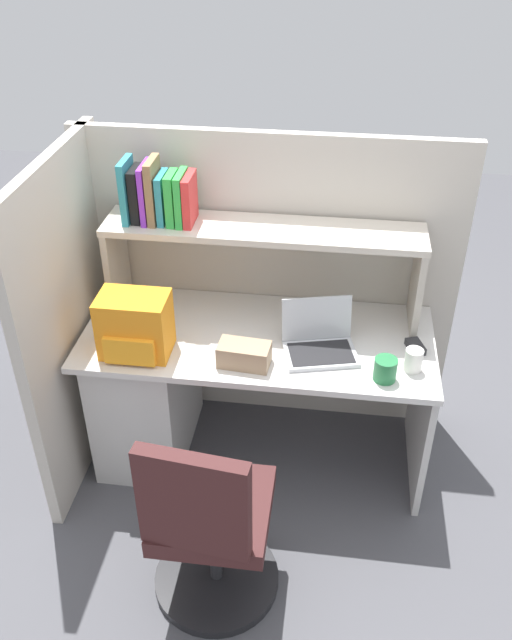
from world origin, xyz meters
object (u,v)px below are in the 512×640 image
Objects in this scene: backpack at (135,326)px; computer_mouse at (415,347)px; tissue_box at (244,355)px; snack_canister at (385,369)px; laptop at (319,340)px; office_chair at (210,531)px; paper_cup at (413,360)px.

backpack reaches higher than computer_mouse.
tissue_box is 0.59m from snack_canister.
snack_canister is (-0.14, -0.23, 0.03)m from computer_mouse.
computer_mouse is 0.76m from tissue_box.
tissue_box is 2.19× the size of snack_canister.
snack_canister is at bearing -30.63° from laptop.
office_chair reaches higher than tissue_box.
backpack is at bearing -178.66° from paper_cup.
computer_mouse is 0.27m from snack_canister.
computer_mouse is at bearing 81.83° from paper_cup.
computer_mouse is 0.11× the size of office_chair.
paper_cup is (-0.02, -0.15, 0.04)m from computer_mouse.
laptop is 0.93m from office_chair.
paper_cup is at bearing -117.73° from computer_mouse.
office_chair is (-0.76, -0.67, -0.39)m from paper_cup.
office_chair is at bearing -137.00° from snack_canister.
paper_cup is (1.19, 0.03, -0.08)m from backpack.
tissue_box reaches higher than computer_mouse.
laptop is 0.34m from tissue_box.
paper_cup is at bearing 9.28° from tissue_box.
paper_cup reaches higher than snack_canister.
laptop is 1.20× the size of backpack.
computer_mouse is at bearing 20.26° from tissue_box.
paper_cup is 0.47× the size of tissue_box.
office_chair is (-0.36, -0.76, -0.39)m from laptop.
tissue_box and snack_canister have the same top height.
office_chair is at bearing -153.08° from computer_mouse.
snack_canister is at bearing -130.49° from office_chair.
office_chair is (-0.78, -0.82, -0.35)m from computer_mouse.
laptop is 1.64× the size of tissue_box.
office_chair is at bearing -89.37° from tissue_box.
backpack reaches higher than paper_cup.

